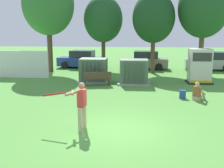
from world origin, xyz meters
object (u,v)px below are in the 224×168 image
object	(u,v)px
parked_car_left_of_center	(145,61)
parked_car_right_of_center	(210,62)
generator_enclosure	(200,66)
batter	(80,104)
transformer_mid_west	(134,72)
seated_spectator	(198,93)
parked_car_leftmost	(81,60)
backpack	(183,94)
park_bench	(97,78)
transformer_west	(94,71)
sports_ball	(86,140)

from	to	relation	value
parked_car_left_of_center	parked_car_right_of_center	world-z (taller)	same
generator_enclosure	batter	bearing A→B (deg)	-122.86
transformer_mid_west	batter	distance (m)	9.06
seated_spectator	parked_car_leftmost	world-z (taller)	parked_car_leftmost
backpack	parked_car_left_of_center	xyz separation A→B (m)	(-1.69, 11.00, 0.54)
park_bench	seated_spectator	xyz separation A→B (m)	(5.63, -3.21, -0.16)
backpack	parked_car_leftmost	distance (m)	13.67
parked_car_right_of_center	batter	bearing A→B (deg)	-118.01
backpack	parked_car_right_of_center	world-z (taller)	parked_car_right_of_center
generator_enclosure	parked_car_right_of_center	distance (m)	6.73
transformer_west	batter	distance (m)	9.34
generator_enclosure	seated_spectator	size ratio (longest dim) A/B	2.39
seated_spectator	park_bench	bearing A→B (deg)	150.30
generator_enclosure	parked_car_left_of_center	xyz separation A→B (m)	(-3.47, 6.51, -0.38)
park_bench	seated_spectator	distance (m)	6.48
transformer_west	sports_ball	world-z (taller)	transformer_west
backpack	sports_ball	bearing A→B (deg)	-123.30
seated_spectator	parked_car_leftmost	distance (m)	14.30
transformer_west	batter	world-z (taller)	batter
sports_ball	seated_spectator	bearing A→B (deg)	50.96
transformer_west	parked_car_right_of_center	bearing A→B (deg)	35.04
generator_enclosure	parked_car_right_of_center	world-z (taller)	generator_enclosure
backpack	park_bench	bearing A→B (deg)	149.24
backpack	parked_car_leftmost	world-z (taller)	parked_car_leftmost
transformer_mid_west	parked_car_right_of_center	distance (m)	9.66
backpack	parked_car_leftmost	xyz separation A→B (m)	(-7.60, 11.35, 0.54)
transformer_west	seated_spectator	size ratio (longest dim) A/B	2.18
seated_spectator	transformer_west	bearing A→B (deg)	143.35
transformer_mid_west	transformer_west	bearing A→B (deg)	171.39
batter	seated_spectator	distance (m)	7.02
generator_enclosure	parked_car_left_of_center	world-z (taller)	generator_enclosure
generator_enclosure	transformer_west	bearing A→B (deg)	-177.83
parked_car_left_of_center	sports_ball	bearing A→B (deg)	-97.77
transformer_mid_west	seated_spectator	xyz separation A→B (m)	(3.30, -4.09, -0.41)
park_bench	parked_car_left_of_center	bearing A→B (deg)	68.20
batter	parked_car_leftmost	xyz separation A→B (m)	(-3.21, 16.41, -0.22)
parked_car_leftmost	transformer_west	bearing A→B (deg)	-72.44
sports_ball	parked_car_right_of_center	world-z (taller)	parked_car_right_of_center
park_bench	generator_enclosure	bearing A→B (deg)	13.19
batter	seated_spectator	xyz separation A→B (m)	(5.11, 4.78, -0.60)
generator_enclosure	park_bench	bearing A→B (deg)	-166.81
transformer_mid_west	sports_ball	world-z (taller)	transformer_mid_west
transformer_west	parked_car_left_of_center	distance (m)	7.70
backpack	parked_car_left_of_center	world-z (taller)	parked_car_left_of_center
transformer_west	parked_car_leftmost	bearing A→B (deg)	107.56
parked_car_left_of_center	parked_car_right_of_center	xyz separation A→B (m)	(5.74, -0.18, 0.00)
park_bench	parked_car_right_of_center	world-z (taller)	parked_car_right_of_center
transformer_mid_west	park_bench	xyz separation A→B (m)	(-2.33, -0.88, -0.25)
transformer_west	parked_car_right_of_center	distance (m)	11.49
park_bench	backpack	size ratio (longest dim) A/B	4.19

